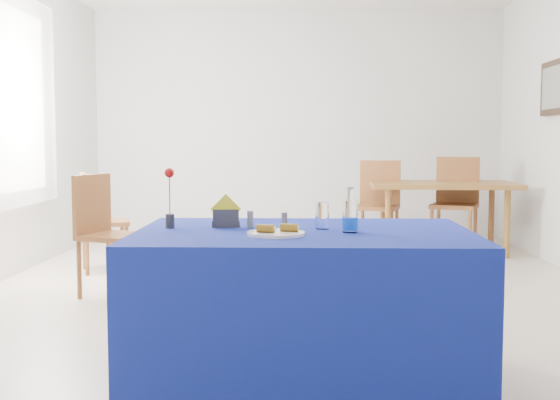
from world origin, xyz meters
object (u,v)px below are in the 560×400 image
at_px(chair_bg_right, 456,197).
at_px(plate, 276,234).
at_px(blue_table, 303,309).
at_px(water_bottle, 350,217).
at_px(chair_win_a, 103,226).
at_px(chair_bg_left, 378,199).
at_px(chair_win_b, 95,215).
at_px(oak_table, 442,190).

bearing_deg(chair_bg_right, plate, -90.65).
relative_size(plate, blue_table, 0.17).
xyz_separation_m(plate, chair_bg_right, (1.77, 4.39, -0.18)).
distance_m(water_bottle, chair_win_a, 2.70).
height_order(blue_table, chair_bg_left, chair_bg_left).
xyz_separation_m(chair_bg_left, chair_win_a, (-2.35, -2.27, -0.03)).
height_order(plate, chair_bg_left, chair_bg_left).
bearing_deg(chair_win_b, water_bottle, -166.08).
distance_m(blue_table, chair_bg_right, 4.54).
distance_m(oak_table, chair_win_b, 3.60).
xyz_separation_m(water_bottle, chair_bg_right, (1.43, 4.28, -0.24)).
distance_m(oak_table, chair_bg_right, 0.17).
relative_size(blue_table, oak_table, 1.03).
distance_m(plate, water_bottle, 0.37).
height_order(blue_table, chair_bg_right, chair_bg_right).
height_order(oak_table, chair_win_a, chair_win_a).
bearing_deg(oak_table, chair_bg_left, 175.00).
xyz_separation_m(blue_table, oak_table, (1.49, 4.20, 0.30)).
distance_m(plate, chair_win_b, 3.60).
bearing_deg(chair_win_a, chair_bg_right, -33.02).
height_order(water_bottle, chair_win_a, water_bottle).
bearing_deg(plate, chair_win_a, 123.19).
height_order(chair_bg_left, chair_win_b, chair_bg_left).
height_order(oak_table, chair_win_b, chair_win_b).
height_order(water_bottle, chair_win_b, water_bottle).
bearing_deg(chair_bg_right, blue_table, -89.99).
relative_size(chair_bg_right, chair_win_a, 1.10).
distance_m(blue_table, chair_win_a, 2.51).
distance_m(plate, oak_table, 4.66).
height_order(plate, blue_table, plate).
height_order(oak_table, chair_bg_left, chair_bg_left).
distance_m(chair_bg_right, chair_win_b, 3.75).
distance_m(plate, blue_table, 0.44).
height_order(water_bottle, chair_bg_left, chair_bg_left).
bearing_deg(water_bottle, chair_bg_left, 82.05).
xyz_separation_m(plate, chair_win_b, (-1.76, 3.13, -0.24)).
bearing_deg(chair_bg_right, chair_bg_left, -161.07).
bearing_deg(blue_table, oak_table, 70.40).
bearing_deg(blue_table, water_bottle, -13.80).
height_order(blue_table, chair_win_b, chair_win_b).
height_order(chair_bg_right, chair_win_a, chair_bg_right).
bearing_deg(chair_bg_right, oak_table, -149.14).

